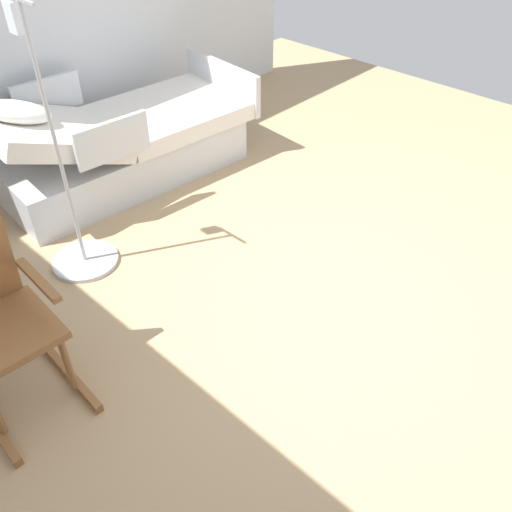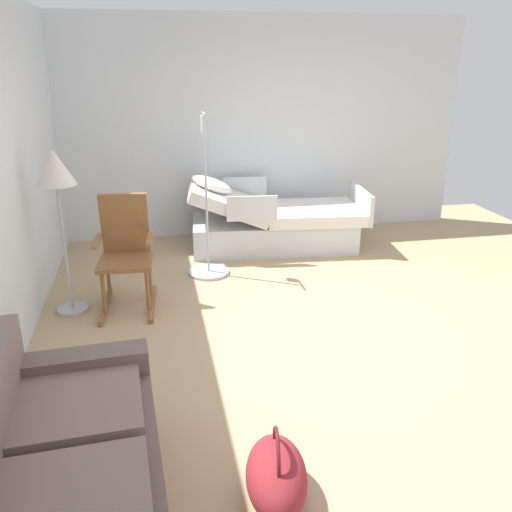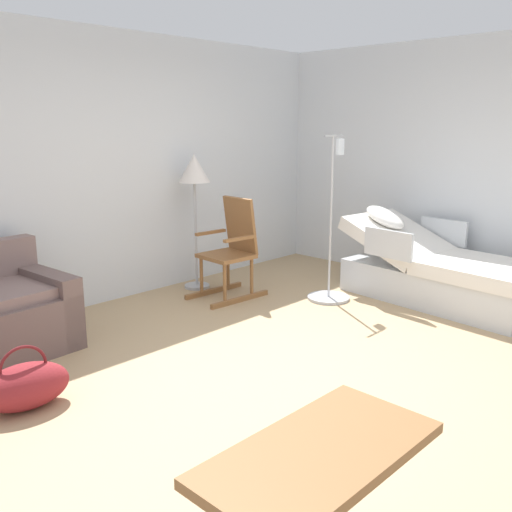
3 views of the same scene
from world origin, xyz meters
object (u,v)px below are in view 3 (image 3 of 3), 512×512
at_px(rocking_chair, 232,250).
at_px(duffel_bag, 25,386).
at_px(iv_pole, 330,276).
at_px(hospital_bed, 441,274).
at_px(floor_lamp, 194,178).

distance_m(rocking_chair, duffel_bag, 2.76).
distance_m(duffel_bag, iv_pole, 3.24).
bearing_deg(duffel_bag, rocking_chair, 17.08).
relative_size(hospital_bed, rocking_chair, 2.08).
height_order(rocking_chair, floor_lamp, floor_lamp).
distance_m(hospital_bed, iv_pole, 1.14).
bearing_deg(iv_pole, floor_lamp, 116.91).
xyz_separation_m(hospital_bed, rocking_chair, (-1.34, 1.70, 0.21)).
relative_size(rocking_chair, floor_lamp, 0.71).
distance_m(rocking_chair, iv_pole, 1.06).
xyz_separation_m(floor_lamp, iv_pole, (0.68, -1.33, -0.98)).
bearing_deg(rocking_chair, iv_pole, -52.68).
relative_size(floor_lamp, iv_pole, 0.88).
height_order(rocking_chair, iv_pole, iv_pole).
distance_m(rocking_chair, floor_lamp, 0.89).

